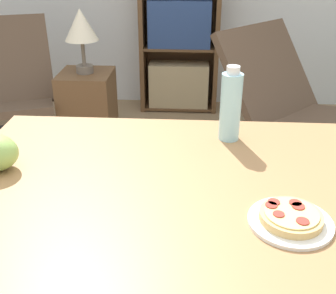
{
  "coord_description": "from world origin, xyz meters",
  "views": [
    {
      "loc": [
        0.15,
        -1.07,
        1.4
      ],
      "look_at": [
        0.07,
        0.08,
        0.81
      ],
      "focal_mm": 45.0,
      "sensor_mm": 36.0,
      "label": 1
    }
  ],
  "objects_px": {
    "pizza_on_plate": "(291,219)",
    "side_table": "(89,114)",
    "bookshelf": "(180,20)",
    "lounge_chair_near": "(7,112)",
    "drink_bottle": "(231,106)",
    "table_lamp": "(81,28)",
    "lounge_chair_far": "(283,127)"
  },
  "relations": [
    {
      "from": "drink_bottle",
      "to": "table_lamp",
      "type": "distance_m",
      "value": 1.52
    },
    {
      "from": "lounge_chair_far",
      "to": "table_lamp",
      "type": "relative_size",
      "value": 2.5
    },
    {
      "from": "lounge_chair_far",
      "to": "bookshelf",
      "type": "distance_m",
      "value": 1.33
    },
    {
      "from": "lounge_chair_near",
      "to": "table_lamp",
      "type": "xyz_separation_m",
      "value": [
        0.58,
        -0.01,
        0.58
      ]
    },
    {
      "from": "side_table",
      "to": "pizza_on_plate",
      "type": "bearing_deg",
      "value": -61.31
    },
    {
      "from": "pizza_on_plate",
      "to": "lounge_chair_far",
      "type": "xyz_separation_m",
      "value": [
        0.33,
        1.63,
        -0.48
      ]
    },
    {
      "from": "table_lamp",
      "to": "drink_bottle",
      "type": "bearing_deg",
      "value": -56.64
    },
    {
      "from": "pizza_on_plate",
      "to": "bookshelf",
      "type": "distance_m",
      "value": 2.68
    },
    {
      "from": "pizza_on_plate",
      "to": "drink_bottle",
      "type": "relative_size",
      "value": 0.81
    },
    {
      "from": "drink_bottle",
      "to": "lounge_chair_far",
      "type": "height_order",
      "value": "drink_bottle"
    },
    {
      "from": "bookshelf",
      "to": "pizza_on_plate",
      "type": "bearing_deg",
      "value": -81.91
    },
    {
      "from": "side_table",
      "to": "lounge_chair_near",
      "type": "bearing_deg",
      "value": 178.73
    },
    {
      "from": "drink_bottle",
      "to": "lounge_chair_far",
      "type": "distance_m",
      "value": 1.37
    },
    {
      "from": "bookshelf",
      "to": "lounge_chair_near",
      "type": "bearing_deg",
      "value": -142.35
    },
    {
      "from": "pizza_on_plate",
      "to": "bookshelf",
      "type": "height_order",
      "value": "bookshelf"
    },
    {
      "from": "lounge_chair_near",
      "to": "table_lamp",
      "type": "distance_m",
      "value": 0.82
    },
    {
      "from": "bookshelf",
      "to": "drink_bottle",
      "type": "bearing_deg",
      "value": -83.3
    },
    {
      "from": "lounge_chair_near",
      "to": "side_table",
      "type": "height_order",
      "value": "lounge_chair_near"
    },
    {
      "from": "pizza_on_plate",
      "to": "lounge_chair_far",
      "type": "bearing_deg",
      "value": 78.6
    },
    {
      "from": "pizza_on_plate",
      "to": "table_lamp",
      "type": "bearing_deg",
      "value": 118.69
    },
    {
      "from": "lounge_chair_far",
      "to": "side_table",
      "type": "bearing_deg",
      "value": 129.98
    },
    {
      "from": "table_lamp",
      "to": "bookshelf",
      "type": "bearing_deg",
      "value": 57.45
    },
    {
      "from": "bookshelf",
      "to": "side_table",
      "type": "xyz_separation_m",
      "value": [
        -0.58,
        -0.91,
        -0.46
      ]
    },
    {
      "from": "pizza_on_plate",
      "to": "drink_bottle",
      "type": "distance_m",
      "value": 0.51
    },
    {
      "from": "pizza_on_plate",
      "to": "side_table",
      "type": "height_order",
      "value": "pizza_on_plate"
    },
    {
      "from": "drink_bottle",
      "to": "lounge_chair_near",
      "type": "relative_size",
      "value": 0.28
    },
    {
      "from": "pizza_on_plate",
      "to": "side_table",
      "type": "xyz_separation_m",
      "value": [
        -0.96,
        1.75,
        -0.47
      ]
    },
    {
      "from": "drink_bottle",
      "to": "table_lamp",
      "type": "bearing_deg",
      "value": 123.36
    },
    {
      "from": "pizza_on_plate",
      "to": "table_lamp",
      "type": "xyz_separation_m",
      "value": [
        -0.96,
        1.75,
        0.11
      ]
    },
    {
      "from": "drink_bottle",
      "to": "bookshelf",
      "type": "relative_size",
      "value": 0.16
    },
    {
      "from": "bookshelf",
      "to": "side_table",
      "type": "relative_size",
      "value": 2.73
    },
    {
      "from": "pizza_on_plate",
      "to": "lounge_chair_near",
      "type": "distance_m",
      "value": 2.38
    }
  ]
}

